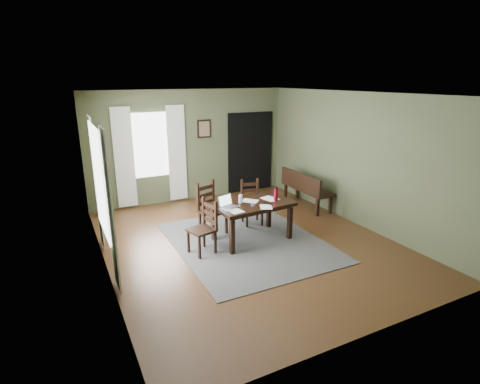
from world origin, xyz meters
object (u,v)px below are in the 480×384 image
dining_table (252,207)px  laptop (228,204)px  bench (305,186)px  water_bottle (276,194)px  chair_back_right (252,203)px  chair_back_left (211,209)px  chair_end (204,228)px

dining_table → laptop: size_ratio=3.95×
dining_table → bench: bearing=24.2°
water_bottle → bench: bearing=37.4°
water_bottle → chair_back_right: bearing=94.7°
chair_back_left → laptop: 0.72m
water_bottle → chair_back_left: bearing=145.4°
laptop → water_bottle: (0.97, -0.06, 0.07)m
dining_table → chair_end: 1.03m
bench → water_bottle: bearing=127.4°
chair_back_right → laptop: laptop is taller
dining_table → bench: 2.30m
chair_back_left → laptop: size_ratio=2.66×
chair_back_left → chair_back_right: bearing=-12.5°
chair_end → chair_back_right: size_ratio=1.03×
chair_end → bench: chair_end is taller
chair_end → dining_table: bearing=81.5°
dining_table → chair_back_right: size_ratio=1.65×
chair_end → chair_back_left: chair_back_left is taller
bench → laptop: (-2.52, -1.13, 0.29)m
chair_back_left → water_bottle: chair_back_left is taller
chair_back_right → bench: size_ratio=0.62×
chair_back_right → water_bottle: 0.93m
laptop → water_bottle: 0.98m
chair_end → bench: size_ratio=0.63×
laptop → chair_back_left: bearing=75.3°
dining_table → chair_end: (-1.01, -0.11, -0.18)m
dining_table → laptop: (-0.51, -0.02, 0.15)m
bench → water_bottle: 1.99m
chair_end → water_bottle: water_bottle is taller
dining_table → chair_end: chair_end is taller
chair_end → laptop: size_ratio=2.45×
chair_back_right → laptop: bearing=-128.7°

